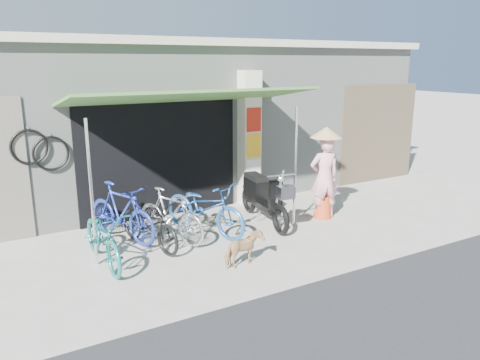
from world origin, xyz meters
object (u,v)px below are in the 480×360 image
nun (324,174)px  bike_blue (121,212)px  bike_navy (205,207)px  bike_teal (103,237)px  moped (263,197)px  bike_black (149,224)px  street_dog (244,249)px  bike_silver (170,215)px

nun → bike_blue: bearing=3.2°
bike_navy → bike_blue: bearing=141.6°
bike_navy → bike_teal: bearing=171.1°
moped → nun: nun is taller
bike_blue → bike_black: (0.33, -0.58, -0.10)m
bike_black → moped: (2.43, 0.14, 0.10)m
bike_black → nun: size_ratio=0.86×
bike_black → nun: bearing=-19.0°
bike_navy → street_dog: bearing=-116.0°
moped → nun: size_ratio=1.08×
street_dog → moped: (1.39, 1.64, 0.25)m
bike_navy → nun: bearing=-31.2°
bike_blue → moped: bearing=-31.6°
bike_blue → bike_silver: bike_blue is taller
street_dog → moped: moped is taller
bike_teal → bike_blue: bearing=56.2°
bike_black → bike_silver: size_ratio=1.02×
street_dog → bike_silver: bearing=9.5°
bike_black → bike_navy: bearing=-7.5°
bike_silver → street_dog: size_ratio=2.43×
bike_teal → moped: moped is taller
street_dog → bike_black: bearing=23.5°
bike_teal → bike_navy: 2.08m
street_dog → bike_blue: bearing=22.1°
bike_navy → moped: (1.29, -0.01, 0.02)m
bike_blue → bike_teal: bearing=-144.1°
bike_blue → bike_navy: size_ratio=0.92×
bike_blue → bike_navy: bearing=-38.7°
bike_teal → moped: (3.31, 0.47, 0.07)m
bike_black → street_dog: (1.04, -1.50, -0.15)m
bike_teal → street_dog: bike_teal is taller
bike_blue → bike_navy: (1.47, -0.42, -0.03)m
moped → nun: (1.25, -0.39, 0.40)m
bike_silver → bike_navy: bike_navy is taller
bike_silver → moped: moped is taller
bike_silver → bike_teal: bearing=175.4°
bike_teal → bike_silver: bike_silver is taller
street_dog → bike_teal: bearing=47.5°
bike_blue → moped: size_ratio=0.86×
bike_silver → street_dog: bearing=-92.4°
bike_black → nun: 3.72m
bike_black → bike_silver: (0.43, 0.11, 0.05)m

